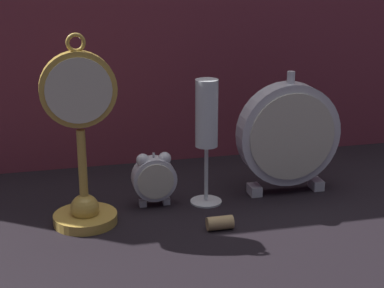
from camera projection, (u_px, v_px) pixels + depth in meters
ground_plane at (204, 224)px, 1.04m from camera, size 4.00×4.00×0.00m
fabric_backdrop_drape at (162, 2)px, 1.24m from camera, size 1.29×0.01×0.65m
pocket_watch_on_stand at (82, 152)px, 1.01m from camera, size 0.12×0.10×0.31m
alarm_clock_twin_bell at (154, 177)px, 1.10m from camera, size 0.08×0.03×0.10m
mantel_clock_silver at (288, 135)px, 1.14m from camera, size 0.19×0.04×0.22m
champagne_flute at (207, 124)px, 1.08m from camera, size 0.06×0.06×0.22m
wine_cork at (220, 223)px, 1.02m from camera, size 0.04×0.02×0.02m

